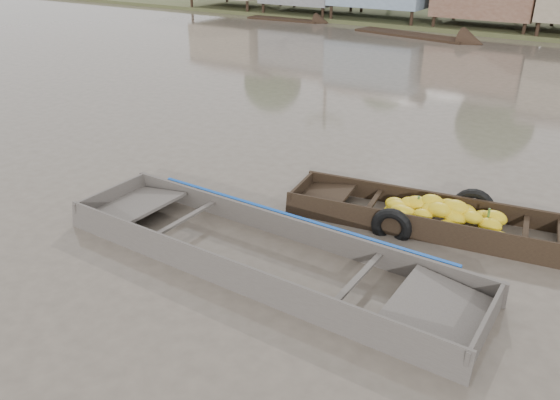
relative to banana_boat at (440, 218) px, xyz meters
The scene contains 3 objects.
ground 3.96m from the banana_boat, 125.16° to the right, with size 120.00×120.00×0.00m, color #52493E.
banana_boat is the anchor object (origin of this frame).
viewer_boat 3.64m from the banana_boat, 126.08° to the right, with size 7.77×2.06×0.62m.
Camera 1 is at (4.88, -6.35, 5.13)m, focal length 35.00 mm.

